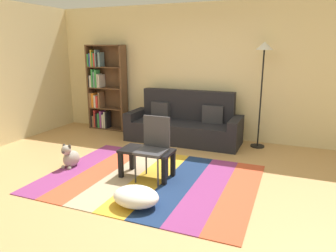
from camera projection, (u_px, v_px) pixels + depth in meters
The scene contains 12 objects.
ground_plane at pixel (152, 180), 4.45m from camera, with size 14.00×14.00×0.00m, color tan.
back_wall at pixel (204, 72), 6.42m from camera, with size 6.80×0.10×2.70m, color beige.
left_wall at pixel (8, 73), 6.04m from camera, with size 0.10×5.50×2.70m, color beige.
rug at pixel (151, 179), 4.50m from camera, with size 2.95×2.24×0.01m.
couch at pixel (184, 125), 6.27m from camera, with size 2.26×0.80×1.00m.
bookshelf at pixel (103, 91), 7.15m from camera, with size 0.90×0.28×1.90m.
coffee_table at pixel (147, 155), 4.49m from camera, with size 0.76×0.41×0.41m.
pouf at pixel (136, 197), 3.70m from camera, with size 0.56×0.43×0.23m, color white.
dog at pixel (70, 157), 4.92m from camera, with size 0.22×0.35×0.40m.
standing_lamp at pixel (264, 60), 5.58m from camera, with size 0.32×0.32×1.93m.
tv_remote at pixel (151, 149), 4.45m from camera, with size 0.04×0.15×0.02m, color black.
folding_chair at pixel (154, 143), 4.40m from camera, with size 0.40×0.40×0.90m.
Camera 1 is at (1.77, -3.74, 1.83)m, focal length 33.55 mm.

